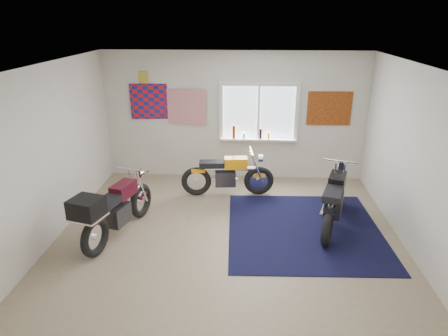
# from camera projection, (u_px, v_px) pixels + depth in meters

# --- Properties ---
(ground) EXTENTS (5.50, 5.50, 0.00)m
(ground) POSITION_uv_depth(u_px,v_px,m) (228.00, 233.00, 6.57)
(ground) COLOR #9E896B
(ground) RESTS_ON ground
(room_shell) EXTENTS (5.50, 5.50, 5.50)m
(room_shell) POSITION_uv_depth(u_px,v_px,m) (229.00, 137.00, 5.98)
(room_shell) COLOR white
(room_shell) RESTS_ON ground
(navy_rug) EXTENTS (2.59, 2.68, 0.01)m
(navy_rug) POSITION_uv_depth(u_px,v_px,m) (304.00, 229.00, 6.66)
(navy_rug) COLOR black
(navy_rug) RESTS_ON ground
(window_assembly) EXTENTS (1.66, 0.17, 1.26)m
(window_assembly) POSITION_uv_depth(u_px,v_px,m) (258.00, 116.00, 8.35)
(window_assembly) COLOR white
(window_assembly) RESTS_ON room_shell
(oil_bottles) EXTENTS (0.79, 0.07, 0.28)m
(oil_bottles) POSITION_uv_depth(u_px,v_px,m) (247.00, 133.00, 8.43)
(oil_bottles) COLOR maroon
(oil_bottles) RESTS_ON window_assembly
(flag_display) EXTENTS (1.60, 0.10, 1.17)m
(flag_display) POSITION_uv_depth(u_px,v_px,m) (143.00, 77.00, 8.22)
(flag_display) COLOR red
(flag_display) RESTS_ON room_shell
(triumph_poster) EXTENTS (0.90, 0.03, 0.70)m
(triumph_poster) POSITION_uv_depth(u_px,v_px,m) (329.00, 109.00, 8.21)
(triumph_poster) COLOR #A54C14
(triumph_poster) RESTS_ON room_shell
(yellow_triumph) EXTENTS (1.83, 0.55, 0.92)m
(yellow_triumph) POSITION_uv_depth(u_px,v_px,m) (227.00, 176.00, 7.83)
(yellow_triumph) COLOR black
(yellow_triumph) RESTS_ON ground
(black_chrome_bike) EXTENTS (0.82, 1.91, 1.01)m
(black_chrome_bike) POSITION_uv_depth(u_px,v_px,m) (334.00, 201.00, 6.65)
(black_chrome_bike) COLOR black
(black_chrome_bike) RESTS_ON navy_rug
(maroon_tourer) EXTENTS (0.88, 1.90, 0.98)m
(maroon_tourer) POSITION_uv_depth(u_px,v_px,m) (113.00, 210.00, 6.23)
(maroon_tourer) COLOR black
(maroon_tourer) RESTS_ON ground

